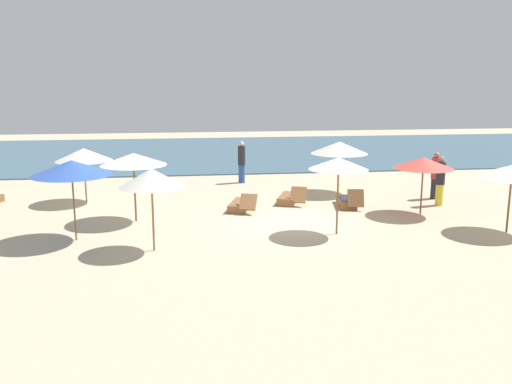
{
  "coord_description": "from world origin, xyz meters",
  "views": [
    {
      "loc": [
        -3.48,
        -17.02,
        4.65
      ],
      "look_at": [
        -1.28,
        -0.26,
        1.1
      ],
      "focal_mm": 38.78,
      "sensor_mm": 36.0,
      "label": 1
    }
  ],
  "objects_px": {
    "lounger_1": "(289,198)",
    "lounger_3": "(347,202)",
    "umbrella_1": "(151,178)",
    "umbrella_6": "(423,163)",
    "umbrella_0": "(339,164)",
    "person_0": "(436,175)",
    "person_3": "(242,162)",
    "umbrella_4": "(339,148)",
    "umbrella_7": "(84,155)",
    "umbrella_2": "(512,171)",
    "person_4": "(440,181)",
    "lounger_2": "(241,205)",
    "umbrella_5": "(71,168)",
    "umbrella_3": "(133,159)"
  },
  "relations": [
    {
      "from": "lounger_2",
      "to": "person_0",
      "type": "xyz_separation_m",
      "value": [
        7.62,
        0.88,
        0.75
      ]
    },
    {
      "from": "person_0",
      "to": "person_3",
      "type": "bearing_deg",
      "value": 149.21
    },
    {
      "from": "umbrella_2",
      "to": "person_4",
      "type": "xyz_separation_m",
      "value": [
        -0.43,
        3.67,
        -0.95
      ]
    },
    {
      "from": "umbrella_2",
      "to": "lounger_2",
      "type": "bearing_deg",
      "value": 153.09
    },
    {
      "from": "person_0",
      "to": "person_4",
      "type": "height_order",
      "value": "same"
    },
    {
      "from": "person_3",
      "to": "umbrella_2",
      "type": "bearing_deg",
      "value": -51.55
    },
    {
      "from": "person_0",
      "to": "umbrella_1",
      "type": "bearing_deg",
      "value": -153.46
    },
    {
      "from": "umbrella_4",
      "to": "umbrella_7",
      "type": "bearing_deg",
      "value": -177.44
    },
    {
      "from": "umbrella_6",
      "to": "person_0",
      "type": "xyz_separation_m",
      "value": [
        1.57,
        2.3,
        -0.87
      ]
    },
    {
      "from": "umbrella_0",
      "to": "person_4",
      "type": "bearing_deg",
      "value": 33.73
    },
    {
      "from": "umbrella_7",
      "to": "lounger_3",
      "type": "xyz_separation_m",
      "value": [
        9.53,
        -1.92,
        -1.63
      ]
    },
    {
      "from": "umbrella_2",
      "to": "lounger_1",
      "type": "bearing_deg",
      "value": 140.45
    },
    {
      "from": "lounger_1",
      "to": "person_4",
      "type": "height_order",
      "value": "person_4"
    },
    {
      "from": "umbrella_5",
      "to": "person_4",
      "type": "distance_m",
      "value": 12.76
    },
    {
      "from": "umbrella_3",
      "to": "person_4",
      "type": "height_order",
      "value": "umbrella_3"
    },
    {
      "from": "lounger_3",
      "to": "umbrella_1",
      "type": "bearing_deg",
      "value": -147.04
    },
    {
      "from": "person_3",
      "to": "umbrella_0",
      "type": "bearing_deg",
      "value": -76.91
    },
    {
      "from": "umbrella_2",
      "to": "umbrella_7",
      "type": "height_order",
      "value": "umbrella_2"
    },
    {
      "from": "umbrella_4",
      "to": "lounger_1",
      "type": "xyz_separation_m",
      "value": [
        -2.3,
        -1.49,
        -1.68
      ]
    },
    {
      "from": "umbrella_2",
      "to": "lounger_1",
      "type": "distance_m",
      "value": 7.71
    },
    {
      "from": "umbrella_1",
      "to": "umbrella_3",
      "type": "bearing_deg",
      "value": 102.82
    },
    {
      "from": "umbrella_2",
      "to": "umbrella_3",
      "type": "height_order",
      "value": "umbrella_3"
    },
    {
      "from": "person_0",
      "to": "person_3",
      "type": "xyz_separation_m",
      "value": [
        -7.06,
        4.21,
        0.03
      ]
    },
    {
      "from": "umbrella_2",
      "to": "umbrella_4",
      "type": "distance_m",
      "value": 7.19
    },
    {
      "from": "umbrella_4",
      "to": "umbrella_2",
      "type": "bearing_deg",
      "value": -60.89
    },
    {
      "from": "lounger_1",
      "to": "lounger_3",
      "type": "relative_size",
      "value": 1.04
    },
    {
      "from": "umbrella_2",
      "to": "person_3",
      "type": "relative_size",
      "value": 1.14
    },
    {
      "from": "lounger_1",
      "to": "person_4",
      "type": "xyz_separation_m",
      "value": [
        5.37,
        -1.12,
        0.75
      ]
    },
    {
      "from": "lounger_3",
      "to": "person_0",
      "type": "height_order",
      "value": "person_0"
    },
    {
      "from": "umbrella_1",
      "to": "person_4",
      "type": "distance_m",
      "value": 10.96
    },
    {
      "from": "umbrella_6",
      "to": "lounger_1",
      "type": "xyz_separation_m",
      "value": [
        -4.15,
        2.3,
        -1.61
      ]
    },
    {
      "from": "umbrella_0",
      "to": "umbrella_7",
      "type": "bearing_deg",
      "value": 146.86
    },
    {
      "from": "umbrella_2",
      "to": "umbrella_7",
      "type": "xyz_separation_m",
      "value": [
        -13.34,
        5.84,
        -0.06
      ]
    },
    {
      "from": "umbrella_2",
      "to": "umbrella_6",
      "type": "bearing_deg",
      "value": 123.59
    },
    {
      "from": "umbrella_0",
      "to": "lounger_2",
      "type": "bearing_deg",
      "value": 126.7
    },
    {
      "from": "umbrella_1",
      "to": "lounger_1",
      "type": "bearing_deg",
      "value": 47.79
    },
    {
      "from": "umbrella_2",
      "to": "person_0",
      "type": "xyz_separation_m",
      "value": [
        -0.08,
        4.79,
        -0.96
      ]
    },
    {
      "from": "person_0",
      "to": "person_3",
      "type": "relative_size",
      "value": 0.98
    },
    {
      "from": "umbrella_2",
      "to": "umbrella_6",
      "type": "xyz_separation_m",
      "value": [
        -1.65,
        2.49,
        -0.09
      ]
    },
    {
      "from": "person_0",
      "to": "person_4",
      "type": "xyz_separation_m",
      "value": [
        -0.35,
        -1.12,
        0.01
      ]
    },
    {
      "from": "umbrella_0",
      "to": "lounger_1",
      "type": "bearing_deg",
      "value": 98.36
    },
    {
      "from": "umbrella_6",
      "to": "lounger_1",
      "type": "bearing_deg",
      "value": 150.98
    },
    {
      "from": "umbrella_0",
      "to": "umbrella_1",
      "type": "relative_size",
      "value": 1.03
    },
    {
      "from": "umbrella_6",
      "to": "umbrella_5",
      "type": "bearing_deg",
      "value": -171.72
    },
    {
      "from": "umbrella_1",
      "to": "lounger_3",
      "type": "bearing_deg",
      "value": 32.96
    },
    {
      "from": "umbrella_0",
      "to": "umbrella_4",
      "type": "bearing_deg",
      "value": 73.86
    },
    {
      "from": "lounger_2",
      "to": "umbrella_7",
      "type": "bearing_deg",
      "value": 161.08
    },
    {
      "from": "lounger_2",
      "to": "umbrella_3",
      "type": "bearing_deg",
      "value": -163.06
    },
    {
      "from": "umbrella_5",
      "to": "person_0",
      "type": "height_order",
      "value": "umbrella_5"
    },
    {
      "from": "umbrella_1",
      "to": "umbrella_6",
      "type": "relative_size",
      "value": 1.12
    }
  ]
}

